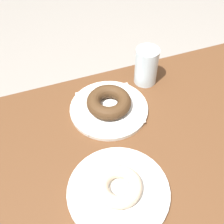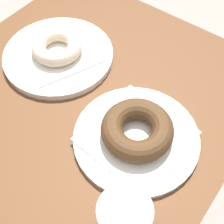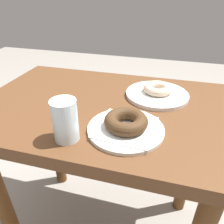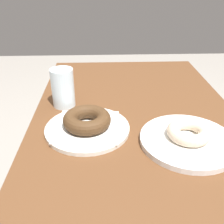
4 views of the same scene
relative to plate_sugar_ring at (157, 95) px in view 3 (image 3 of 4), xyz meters
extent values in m
cube|color=brown|center=(0.18, 0.11, -0.03)|extent=(0.90, 0.60, 0.04)
cylinder|color=#583417|center=(-0.19, -0.11, -0.40)|extent=(0.06, 0.06, 0.69)
cylinder|color=#583417|center=(0.55, -0.11, -0.40)|extent=(0.06, 0.06, 0.69)
cylinder|color=#583417|center=(0.55, 0.33, -0.40)|extent=(0.06, 0.06, 0.69)
cylinder|color=silver|center=(0.00, 0.00, 0.00)|extent=(0.23, 0.23, 0.01)
cube|color=white|center=(0.00, 0.00, 0.01)|extent=(0.19, 0.19, 0.00)
torus|color=beige|center=(0.00, 0.00, 0.03)|extent=(0.11, 0.11, 0.03)
cylinder|color=silver|center=(0.07, 0.25, 0.00)|extent=(0.22, 0.22, 0.01)
cube|color=white|center=(0.07, 0.25, 0.01)|extent=(0.18, 0.18, 0.00)
torus|color=#462E19|center=(0.07, 0.25, 0.03)|extent=(0.13, 0.13, 0.04)
cylinder|color=silver|center=(0.22, 0.33, 0.05)|extent=(0.07, 0.07, 0.12)
camera|label=1|loc=(-0.12, -0.28, 0.61)|focal=46.35mm
camera|label=2|loc=(0.32, 0.39, 0.49)|focal=50.98mm
camera|label=3|loc=(-0.03, 0.76, 0.37)|focal=34.76mm
camera|label=4|loc=(-0.52, 0.21, 0.38)|focal=42.15mm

